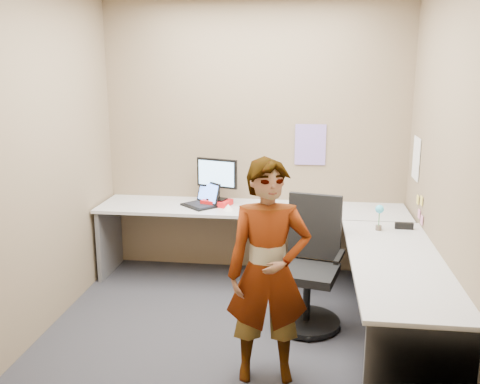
# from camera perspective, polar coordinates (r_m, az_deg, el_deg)

# --- Properties ---
(ground) EXTENTS (3.00, 3.00, 0.00)m
(ground) POSITION_cam_1_polar(r_m,az_deg,el_deg) (4.50, -0.27, -13.88)
(ground) COLOR black
(ground) RESTS_ON ground
(wall_back) EXTENTS (3.00, 0.00, 3.00)m
(wall_back) POSITION_cam_1_polar(r_m,az_deg,el_deg) (5.34, 1.58, 5.73)
(wall_back) COLOR brown
(wall_back) RESTS_ON ground
(wall_right) EXTENTS (0.00, 2.70, 2.70)m
(wall_right) POSITION_cam_1_polar(r_m,az_deg,el_deg) (4.14, 20.77, 2.62)
(wall_right) COLOR brown
(wall_right) RESTS_ON ground
(wall_left) EXTENTS (0.00, 2.70, 2.70)m
(wall_left) POSITION_cam_1_polar(r_m,az_deg,el_deg) (4.51, -19.56, 3.54)
(wall_left) COLOR brown
(wall_left) RESTS_ON ground
(desk) EXTENTS (2.98, 2.58, 0.73)m
(desk) POSITION_cam_1_polar(r_m,az_deg,el_deg) (4.59, 5.80, -5.39)
(desk) COLOR #B2B2B2
(desk) RESTS_ON ground
(paper_ream) EXTENTS (0.31, 0.27, 0.05)m
(paper_ream) POSITION_cam_1_polar(r_m,az_deg,el_deg) (5.22, -2.48, -1.10)
(paper_ream) COLOR red
(paper_ream) RESTS_ON desk
(monitor) EXTENTS (0.41, 0.18, 0.40)m
(monitor) POSITION_cam_1_polar(r_m,az_deg,el_deg) (5.17, -2.48, 1.77)
(monitor) COLOR black
(monitor) RESTS_ON paper_ream
(laptop) EXTENTS (0.41, 0.41, 0.23)m
(laptop) POSITION_cam_1_polar(r_m,az_deg,el_deg) (5.19, -3.95, -0.83)
(laptop) COLOR black
(laptop) RESTS_ON desk
(trackball_mouse) EXTENTS (0.12, 0.08, 0.07)m
(trackball_mouse) POSITION_cam_1_polar(r_m,az_deg,el_deg) (5.28, -2.70, -0.94)
(trackball_mouse) COLOR #B7B7BC
(trackball_mouse) RESTS_ON desk
(origami) EXTENTS (0.10, 0.10, 0.06)m
(origami) POSITION_cam_1_polar(r_m,az_deg,el_deg) (5.02, -1.27, -1.64)
(origami) COLOR white
(origami) RESTS_ON desk
(stapler) EXTENTS (0.15, 0.05, 0.05)m
(stapler) POSITION_cam_1_polar(r_m,az_deg,el_deg) (4.66, 17.10, -3.46)
(stapler) COLOR black
(stapler) RESTS_ON desk
(flower) EXTENTS (0.07, 0.07, 0.22)m
(flower) POSITION_cam_1_polar(r_m,az_deg,el_deg) (4.54, 14.64, -2.23)
(flower) COLOR brown
(flower) RESTS_ON desk
(calendar_purple) EXTENTS (0.30, 0.01, 0.40)m
(calendar_purple) POSITION_cam_1_polar(r_m,az_deg,el_deg) (5.31, 7.51, 5.03)
(calendar_purple) COLOR #846BB7
(calendar_purple) RESTS_ON wall_back
(calendar_white) EXTENTS (0.01, 0.28, 0.38)m
(calendar_white) POSITION_cam_1_polar(r_m,az_deg,el_deg) (5.02, 18.29, 3.42)
(calendar_white) COLOR white
(calendar_white) RESTS_ON wall_right
(sticky_note_a) EXTENTS (0.01, 0.07, 0.07)m
(sticky_note_a) POSITION_cam_1_polar(r_m,az_deg,el_deg) (4.75, 18.78, -0.88)
(sticky_note_a) COLOR #F2E059
(sticky_note_a) RESTS_ON wall_right
(sticky_note_b) EXTENTS (0.01, 0.07, 0.07)m
(sticky_note_b) POSITION_cam_1_polar(r_m,az_deg,el_deg) (4.82, 18.56, -2.23)
(sticky_note_b) COLOR pink
(sticky_note_b) RESTS_ON wall_right
(sticky_note_c) EXTENTS (0.01, 0.07, 0.07)m
(sticky_note_c) POSITION_cam_1_polar(r_m,az_deg,el_deg) (4.72, 18.81, -2.86)
(sticky_note_c) COLOR pink
(sticky_note_c) RESTS_ON wall_right
(sticky_note_d) EXTENTS (0.01, 0.07, 0.07)m
(sticky_note_d) POSITION_cam_1_polar(r_m,az_deg,el_deg) (4.90, 18.43, -0.79)
(sticky_note_d) COLOR #F2E059
(sticky_note_d) RESTS_ON wall_right
(office_chair) EXTENTS (0.58, 0.56, 1.03)m
(office_chair) POSITION_cam_1_polar(r_m,az_deg,el_deg) (4.38, 7.39, -8.71)
(office_chair) COLOR black
(office_chair) RESTS_ON ground
(person) EXTENTS (0.59, 0.44, 1.50)m
(person) POSITION_cam_1_polar(r_m,az_deg,el_deg) (3.51, 3.04, -8.56)
(person) COLOR #999399
(person) RESTS_ON ground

